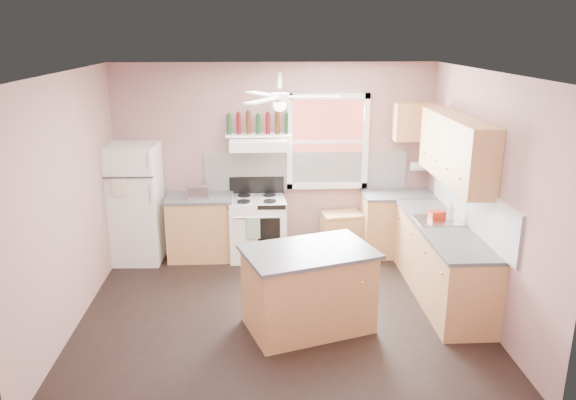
{
  "coord_description": "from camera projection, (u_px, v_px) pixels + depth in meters",
  "views": [
    {
      "loc": [
        -0.22,
        -5.83,
        3.1
      ],
      "look_at": [
        0.1,
        0.3,
        1.25
      ],
      "focal_mm": 35.0,
      "sensor_mm": 36.0,
      "label": 1
    }
  ],
  "objects": [
    {
      "name": "ceiling_fan_hub",
      "position": [
        280.0,
        97.0,
        5.77
      ],
      "size": [
        0.2,
        0.2,
        0.08
      ],
      "primitive_type": "cylinder",
      "color": "white",
      "rests_on": "ceiling"
    },
    {
      "name": "faucet",
      "position": [
        452.0,
        215.0,
        6.78
      ],
      "size": [
        0.03,
        0.03,
        0.14
      ],
      "primitive_type": "cylinder",
      "color": "silver",
      "rests_on": "sink"
    },
    {
      "name": "wall_right",
      "position": [
        485.0,
        196.0,
        6.2
      ],
      "size": [
        0.05,
        4.0,
        2.7
      ],
      "primitive_type": "cube",
      "color": "#916965",
      "rests_on": "ground"
    },
    {
      "name": "red_caddy",
      "position": [
        437.0,
        215.0,
        6.84
      ],
      "size": [
        0.2,
        0.15,
        0.1
      ],
      "primitive_type": "cube",
      "rotation": [
        0.0,
        0.0,
        0.19
      ],
      "color": "#A91F0E",
      "rests_on": "counter_right"
    },
    {
      "name": "toaster",
      "position": [
        199.0,
        192.0,
        7.66
      ],
      "size": [
        0.29,
        0.17,
        0.18
      ],
      "primitive_type": "cube",
      "rotation": [
        0.0,
        0.0,
        -0.04
      ],
      "color": "silver",
      "rests_on": "counter_left"
    },
    {
      "name": "floor",
      "position": [
        281.0,
        311.0,
        6.48
      ],
      "size": [
        4.5,
        4.5,
        0.0
      ],
      "primitive_type": "plane",
      "color": "black",
      "rests_on": "ground"
    },
    {
      "name": "base_cabinet_corner",
      "position": [
        397.0,
        225.0,
        8.07
      ],
      "size": [
        1.0,
        0.6,
        0.86
      ],
      "primitive_type": "cube",
      "color": "#B07F49",
      "rests_on": "floor"
    },
    {
      "name": "cart",
      "position": [
        341.0,
        235.0,
        8.12
      ],
      "size": [
        0.6,
        0.45,
        0.55
      ],
      "primitive_type": "cube",
      "rotation": [
        0.0,
        0.0,
        0.16
      ],
      "color": "#B07F49",
      "rests_on": "floor"
    },
    {
      "name": "upper_cabinet_corner",
      "position": [
        415.0,
        121.0,
        7.78
      ],
      "size": [
        0.6,
        0.33,
        0.52
      ],
      "primitive_type": "cube",
      "color": "#B07F49",
      "rests_on": "wall_back"
    },
    {
      "name": "base_cabinet_left",
      "position": [
        201.0,
        228.0,
        7.93
      ],
      "size": [
        0.9,
        0.6,
        0.86
      ],
      "primitive_type": "cube",
      "color": "#B07F49",
      "rests_on": "floor"
    },
    {
      "name": "ceiling",
      "position": [
        280.0,
        72.0,
        5.7
      ],
      "size": [
        4.5,
        4.5,
        0.0
      ],
      "primitive_type": "plane",
      "color": "white",
      "rests_on": "ground"
    },
    {
      "name": "counter_corner",
      "position": [
        399.0,
        195.0,
        7.94
      ],
      "size": [
        1.02,
        0.62,
        0.04
      ],
      "primitive_type": "cube",
      "color": "#48484A",
      "rests_on": "base_cabinet_corner"
    },
    {
      "name": "window_frame",
      "position": [
        328.0,
        142.0,
        7.92
      ],
      "size": [
        1.16,
        0.07,
        1.36
      ],
      "primitive_type": "cube",
      "color": "white",
      "rests_on": "wall_back"
    },
    {
      "name": "island_top",
      "position": [
        309.0,
        252.0,
        5.89
      ],
      "size": [
        1.55,
        1.25,
        0.04
      ],
      "primitive_type": "cube",
      "rotation": [
        0.0,
        0.0,
        0.32
      ],
      "color": "#48484A",
      "rests_on": "island"
    },
    {
      "name": "paper_towel",
      "position": [
        420.0,
        166.0,
        8.0
      ],
      "size": [
        0.26,
        0.12,
        0.12
      ],
      "primitive_type": "cylinder",
      "rotation": [
        0.0,
        1.57,
        0.0
      ],
      "color": "white",
      "rests_on": "wall_back"
    },
    {
      "name": "wine_bottles",
      "position": [
        258.0,
        124.0,
        7.71
      ],
      "size": [
        0.86,
        0.06,
        0.31
      ],
      "color": "#143819",
      "rests_on": "bottle_shelf"
    },
    {
      "name": "base_cabinet_right",
      "position": [
        441.0,
        263.0,
        6.74
      ],
      "size": [
        0.6,
        2.2,
        0.86
      ],
      "primitive_type": "cube",
      "color": "#B07F49",
      "rests_on": "floor"
    },
    {
      "name": "island",
      "position": [
        308.0,
        291.0,
        6.02
      ],
      "size": [
        1.45,
        1.16,
        0.86
      ],
      "primitive_type": "cube",
      "rotation": [
        0.0,
        0.0,
        0.32
      ],
      "color": "#B07F49",
      "rests_on": "floor"
    },
    {
      "name": "wall_left",
      "position": [
        67.0,
        203.0,
        5.98
      ],
      "size": [
        0.05,
        4.0,
        2.7
      ],
      "primitive_type": "cube",
      "color": "#916965",
      "rests_on": "ground"
    },
    {
      "name": "soap_bottle",
      "position": [
        451.0,
        212.0,
        6.76
      ],
      "size": [
        0.09,
        0.09,
        0.23
      ],
      "primitive_type": "imported",
      "rotation": [
        0.0,
        0.0,
        4.69
      ],
      "color": "silver",
      "rests_on": "counter_right"
    },
    {
      "name": "counter_left",
      "position": [
        200.0,
        198.0,
        7.8
      ],
      "size": [
        0.92,
        0.62,
        0.04
      ],
      "primitive_type": "cube",
      "color": "#48484A",
      "rests_on": "base_cabinet_left"
    },
    {
      "name": "counter_right",
      "position": [
        444.0,
        228.0,
        6.61
      ],
      "size": [
        0.62,
        2.22,
        0.04
      ],
      "primitive_type": "cube",
      "color": "#48484A",
      "rests_on": "base_cabinet_right"
    },
    {
      "name": "refrigerator",
      "position": [
        135.0,
        203.0,
        7.73
      ],
      "size": [
        0.72,
        0.7,
        1.64
      ],
      "primitive_type": "cube",
      "rotation": [
        0.0,
        0.0,
        -0.04
      ],
      "color": "white",
      "rests_on": "floor"
    },
    {
      "name": "backsplash_right",
      "position": [
        471.0,
        203.0,
        6.54
      ],
      "size": [
        0.03,
        2.6,
        0.55
      ],
      "primitive_type": "cube",
      "color": "white",
      "rests_on": "wall_right"
    },
    {
      "name": "stove",
      "position": [
        257.0,
        228.0,
        7.94
      ],
      "size": [
        0.81,
        0.67,
        0.86
      ],
      "primitive_type": "cube",
      "rotation": [
        0.0,
        0.0,
        0.04
      ],
      "color": "white",
      "rests_on": "floor"
    },
    {
      "name": "upper_cabinet_right",
      "position": [
        456.0,
        149.0,
        6.55
      ],
      "size": [
        0.33,
        1.8,
        0.76
      ],
      "primitive_type": "cube",
      "color": "#B07F49",
      "rests_on": "wall_right"
    },
    {
      "name": "range_hood",
      "position": [
        258.0,
        144.0,
        7.67
      ],
      "size": [
        0.78,
        0.5,
        0.14
      ],
      "primitive_type": "cube",
      "color": "white",
      "rests_on": "wall_back"
    },
    {
      "name": "bottle_shelf",
      "position": [
        258.0,
        135.0,
        7.76
      ],
      "size": [
        0.9,
        0.26,
        0.03
      ],
      "primitive_type": "cube",
      "color": "white",
      "rests_on": "range_hood"
    },
    {
      "name": "wall_back",
      "position": [
        275.0,
        159.0,
        8.03
      ],
      "size": [
        4.5,
        0.05,
        2.7
      ],
      "primitive_type": "cube",
      "color": "#916965",
      "rests_on": "ground"
    },
    {
      "name": "window_view",
      "position": [
        328.0,
        141.0,
        7.95
      ],
      "size": [
        1.0,
        0.02,
        1.2
      ],
      "primitive_type": "cube",
      "color": "maroon",
      "rests_on": "wall_back"
    },
    {
      "name": "backsplash_back",
      "position": [
        306.0,
        171.0,
        8.06
      ],
      "size": [
        2.9,
        0.03,
        0.55
      ],
      "primitive_type": "cube",
      "color": "white",
      "rests_on": "wall_back"
    },
    {
      "name": "sink",
      "position": [
        439.0,
        221.0,
        6.8
      ],
      "size": [
        0.55,
        0.45,
        0.03
      ],
      "primitive_type": "cube",
      "color": "silver",
      "rests_on": "counter_right"
    }
  ]
}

